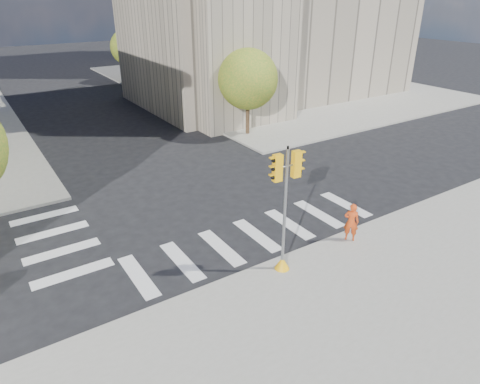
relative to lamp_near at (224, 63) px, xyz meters
The scene contains 11 objects.
ground 16.76m from the lamp_near, 119.74° to the right, with size 160.00×160.00×0.00m, color black.
sidewalk_near 26.63m from the lamp_near, 107.74° to the right, with size 30.00×14.00×0.15m, color gray.
sidewalk_far_right 17.56m from the lamp_near, 45.00° to the left, with size 28.00×40.00×0.15m, color gray.
civic_building 9.54m from the lamp_near, 34.00° to the left, with size 26.00×16.00×19.39m.
tree_re_near 4.07m from the lamp_near, 97.13° to the right, with size 4.20×4.20×6.16m.
tree_re_mid 8.02m from the lamp_near, 93.58° to the left, with size 4.60×4.60×6.66m.
tree_re_far 20.02m from the lamp_near, 91.43° to the left, with size 4.00×4.00×5.88m.
lamp_near is the anchor object (origin of this frame).
lamp_far 14.00m from the lamp_near, 90.00° to the left, with size 0.35×0.18×8.11m.
traffic_signal 20.81m from the lamp_near, 115.30° to the right, with size 1.07×0.56×4.87m.
photographer 19.64m from the lamp_near, 105.53° to the right, with size 0.61×0.40×1.68m, color #D14213.
Camera 1 is at (-9.45, -15.02, 9.65)m, focal length 32.00 mm.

